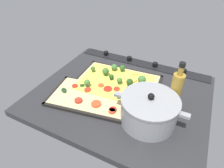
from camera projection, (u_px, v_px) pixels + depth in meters
The scene contains 8 objects.
ground_plane at pixel (121, 95), 87.32cm from camera, with size 76.23×64.21×3.00cm, color #28282B.
stove_control_panel at pixel (142, 63), 106.66cm from camera, with size 73.18×7.00×2.60cm.
baking_tray_front at pixel (116, 84), 90.69cm from camera, with size 41.55×32.05×1.30cm.
broccoli_pizza at pixel (118, 82), 89.74cm from camera, with size 38.98×29.48×6.01cm.
baking_tray_back at pixel (91, 97), 83.00cm from camera, with size 38.75×26.91×1.30cm.
veggie_pizza_back at pixel (92, 96), 82.52cm from camera, with size 36.00×24.16×1.90cm.
cooking_pot at pixel (149, 110), 69.59cm from camera, with size 28.01×21.23×13.20cm.
oil_bottle at pixel (175, 91), 72.77cm from camera, with size 4.42×4.42×21.59cm.
Camera 1 is at (-25.84, 61.96, 54.72)cm, focal length 30.19 mm.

